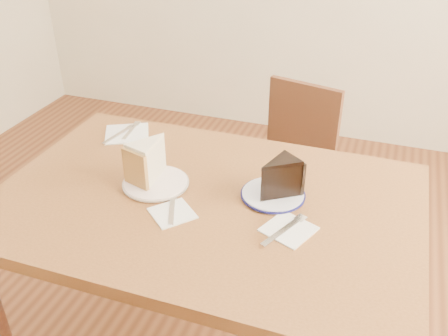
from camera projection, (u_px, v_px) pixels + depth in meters
table at (206, 225)px, 1.47m from camera, size 1.20×0.80×0.75m
chair_far at (288, 167)px, 2.17m from camera, size 0.47×0.47×0.78m
plate_cream at (156, 183)px, 1.47m from camera, size 0.19×0.19×0.01m
plate_navy at (273, 195)px, 1.42m from camera, size 0.18×0.18×0.01m
carrot_cake at (151, 160)px, 1.47m from camera, size 0.12×0.14×0.11m
chocolate_cake at (277, 180)px, 1.38m from camera, size 0.13×0.14×0.10m
napkin_cream at (172, 213)px, 1.35m from camera, size 0.15×0.15×0.00m
napkin_navy at (289, 229)px, 1.29m from camera, size 0.15×0.15×0.00m
napkin_spare at (127, 134)px, 1.75m from camera, size 0.20×0.20×0.00m
fork_cream at (172, 209)px, 1.36m from camera, size 0.06×0.14×0.00m
knife_navy at (284, 230)px, 1.28m from camera, size 0.09×0.16×0.00m
fork_spare at (131, 131)px, 1.77m from camera, size 0.03×0.14×0.00m
knife_spare at (118, 134)px, 1.74m from camera, size 0.04×0.16×0.00m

